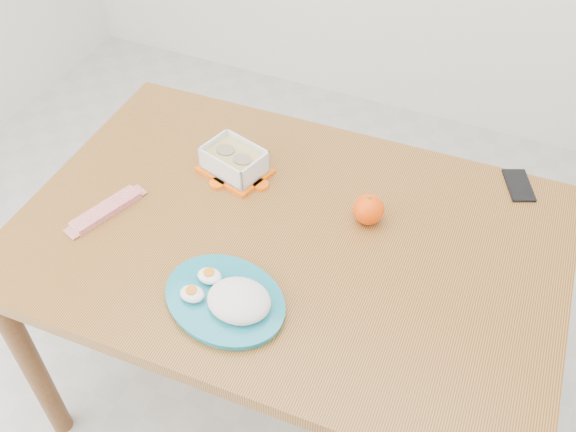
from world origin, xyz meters
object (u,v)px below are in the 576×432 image
at_px(orange_fruit, 369,209).
at_px(smartphone, 519,185).
at_px(rice_plate, 229,298).
at_px(dining_table, 288,256).
at_px(food_container, 234,161).

bearing_deg(orange_fruit, smartphone, 40.70).
distance_m(orange_fruit, smartphone, 0.44).
bearing_deg(rice_plate, smartphone, 66.67).
bearing_deg(dining_table, smartphone, 37.39).
relative_size(dining_table, food_container, 6.55).
bearing_deg(rice_plate, dining_table, 98.50).
distance_m(rice_plate, smartphone, 0.84).
height_order(dining_table, smartphone, smartphone).
relative_size(orange_fruit, rice_plate, 0.22).
distance_m(dining_table, food_container, 0.30).
relative_size(rice_plate, smartphone, 2.87).
bearing_deg(dining_table, orange_fruit, 34.17).
xyz_separation_m(orange_fruit, smartphone, (0.33, 0.28, -0.04)).
bearing_deg(smartphone, orange_fruit, -162.82).
xyz_separation_m(food_container, orange_fruit, (0.39, -0.03, 0.00)).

